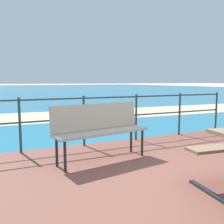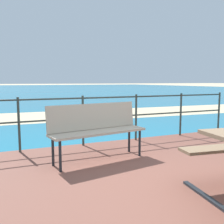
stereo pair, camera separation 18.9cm
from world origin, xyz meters
name	(u,v)px [view 1 (the left image)]	position (x,y,z in m)	size (l,w,h in m)	color
ground_plane	(199,192)	(0.00, 0.00, 0.00)	(240.00, 240.00, 0.00)	beige
patio_paving	(199,190)	(0.00, 0.00, 0.03)	(6.40, 5.20, 0.06)	brown
sea_water	(7,90)	(0.00, 40.00, 0.01)	(90.00, 90.00, 0.01)	teal
beach_strip	(57,116)	(0.00, 7.28, 0.01)	(54.00, 3.06, 0.01)	beige
park_bench	(100,126)	(-0.66, 1.52, 0.61)	(1.61, 0.66, 0.90)	tan
railing_fence	(111,113)	(0.00, 2.48, 0.68)	(5.94, 0.04, 0.98)	#2D3833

